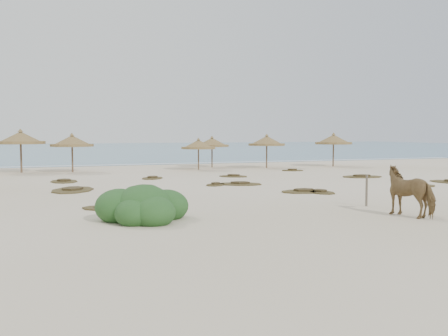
{
  "coord_description": "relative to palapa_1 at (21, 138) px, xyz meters",
  "views": [
    {
      "loc": [
        -9.57,
        -19.28,
        2.86
      ],
      "look_at": [
        -0.45,
        5.0,
        1.05
      ],
      "focal_mm": 40.0,
      "sensor_mm": 36.0,
      "label": 1
    }
  ],
  "objects": [
    {
      "name": "ground",
      "position": [
        10.65,
        -19.62,
        -2.48
      ],
      "size": [
        160.0,
        160.0,
        0.0
      ],
      "primitive_type": "plane",
      "color": "beige",
      "rests_on": "ground"
    },
    {
      "name": "ocean",
      "position": [
        10.65,
        55.38,
        -2.47
      ],
      "size": [
        200.0,
        100.0,
        0.01
      ],
      "primitive_type": "cube",
      "color": "#2D6388",
      "rests_on": "ground"
    },
    {
      "name": "foam_line",
      "position": [
        10.65,
        6.38,
        -2.47
      ],
      "size": [
        70.0,
        0.6,
        0.01
      ],
      "primitive_type": "cube",
      "color": "silver",
      "rests_on": "ground"
    },
    {
      "name": "palapa_1",
      "position": [
        0.0,
        0.0,
        0.0
      ],
      "size": [
        4.25,
        4.25,
        3.19
      ],
      "rotation": [
        0.0,
        0.0,
        -0.29
      ],
      "color": "brown",
      "rests_on": "ground"
    },
    {
      "name": "palapa_2",
      "position": [
        3.5,
        -0.89,
        -0.23
      ],
      "size": [
        3.72,
        3.72,
        2.89
      ],
      "rotation": [
        0.0,
        0.0,
        -0.23
      ],
      "color": "brown",
      "rests_on": "ground"
    },
    {
      "name": "palapa_3",
      "position": [
        12.85,
        -1.94,
        -0.53
      ],
      "size": [
        3.48,
        3.48,
        2.51
      ],
      "rotation": [
        0.0,
        0.0,
        -0.37
      ],
      "color": "brown",
      "rests_on": "ground"
    },
    {
      "name": "palapa_4",
      "position": [
        14.86,
        0.62,
        -0.42
      ],
      "size": [
        3.21,
        3.21,
        2.65
      ],
      "rotation": [
        0.0,
        0.0,
        -0.15
      ],
      "color": "brown",
      "rests_on": "ground"
    },
    {
      "name": "palapa_5",
      "position": [
        18.74,
        -1.87,
        -0.29
      ],
      "size": [
        3.19,
        3.19,
        2.83
      ],
      "rotation": [
        0.0,
        0.0,
        -0.06
      ],
      "color": "brown",
      "rests_on": "ground"
    },
    {
      "name": "palapa_6",
      "position": [
        25.0,
        -2.06,
        -0.2
      ],
      "size": [
        4.06,
        4.06,
        2.93
      ],
      "rotation": [
        0.0,
        0.0,
        -0.37
      ],
      "color": "brown",
      "rests_on": "ground"
    },
    {
      "name": "horse",
      "position": [
        13.15,
        -25.17,
        -1.62
      ],
      "size": [
        1.47,
        2.22,
        1.73
      ],
      "primitive_type": "imported",
      "rotation": [
        0.0,
        0.0,
        3.43
      ],
      "color": "olive",
      "rests_on": "ground"
    },
    {
      "name": "fence_post_near",
      "position": [
        13.14,
        -22.7,
        -1.86
      ],
      "size": [
        0.1,
        0.1,
        1.23
      ],
      "primitive_type": "cylinder",
      "rotation": [
        0.0,
        0.0,
        -0.13
      ],
      "color": "#6E6152",
      "rests_on": "ground"
    },
    {
      "name": "bush",
      "position": [
        4.31,
        -22.88,
        -2.02
      ],
      "size": [
        3.09,
        2.72,
        1.38
      ],
      "rotation": [
        0.0,
        0.0,
        0.27
      ],
      "color": "#255123",
      "rests_on": "ground"
    },
    {
      "name": "scrub_1",
      "position": [
        2.69,
        -13.13,
        -2.43
      ],
      "size": [
        2.85,
        3.51,
        0.16
      ],
      "rotation": [
        0.0,
        0.0,
        1.24
      ],
      "color": "#4E4122",
      "rests_on": "ground"
    },
    {
      "name": "scrub_2",
      "position": [
        10.23,
        -13.24,
        -2.43
      ],
      "size": [
        1.66,
        1.72,
        0.16
      ],
      "rotation": [
        0.0,
        0.0,
        0.86
      ],
      "color": "#4E4122",
      "rests_on": "ground"
    },
    {
      "name": "scrub_3",
      "position": [
        11.64,
        -13.35,
        -2.43
      ],
      "size": [
        2.9,
        2.54,
        0.16
      ],
      "rotation": [
        0.0,
        0.0,
        2.66
      ],
      "color": "#4E4122",
      "rests_on": "ground"
    },
    {
      "name": "scrub_4",
      "position": [
        20.22,
        -17.6,
        -2.43
      ],
      "size": [
        2.16,
        1.48,
        0.16
      ],
      "rotation": [
        0.0,
        0.0,
        3.08
      ],
      "color": "#4E4122",
      "rests_on": "ground"
    },
    {
      "name": "scrub_5",
      "position": [
        20.87,
        -11.81,
        -2.43
      ],
      "size": [
        2.92,
        2.18,
        0.16
      ],
      "rotation": [
        0.0,
        0.0,
        2.96
      ],
      "color": "#4E4122",
      "rests_on": "ground"
    },
    {
      "name": "scrub_6",
      "position": [
        2.53,
        -8.3,
        -2.43
      ],
      "size": [
        1.63,
        2.41,
        0.16
      ],
      "rotation": [
        0.0,
        0.0,
        1.62
      ],
      "color": "#4E4122",
      "rests_on": "ground"
    },
    {
      "name": "scrub_7",
      "position": [
        13.14,
        -8.57,
        -2.43
      ],
      "size": [
        2.28,
        2.17,
        0.16
      ],
      "rotation": [
        0.0,
        0.0,
        2.48
      ],
      "color": "#4E4122",
      "rests_on": "ground"
    },
    {
      "name": "scrub_9",
      "position": [
        13.19,
        -17.73,
        -2.43
      ],
      "size": [
        2.41,
        1.64,
        0.16
      ],
      "rotation": [
        0.0,
        0.0,
        3.09
      ],
      "color": "#4E4122",
      "rests_on": "ground"
    },
    {
      "name": "scrub_10",
      "position": [
        19.25,
        -5.36,
        -2.43
      ],
      "size": [
        1.89,
        1.53,
        0.16
      ],
      "rotation": [
        0.0,
        0.0,
        2.82
      ],
      "color": "#4E4122",
      "rests_on": "ground"
    },
    {
      "name": "scrub_11",
      "position": [
        3.42,
        -19.82,
        -2.43
      ],
      "size": [
        2.1,
        1.91,
        0.16
      ],
      "rotation": [
        0.0,
        0.0,
        2.58
      ],
      "color": "#4E4122",
      "rests_on": "ground"
    },
    {
      "name": "scrub_12",
      "position": [
        13.77,
        -18.29,
        -2.43
      ],
      "size": [
        1.29,
        1.82,
        0.16
      ],
      "rotation": [
        0.0,
        0.0,
        1.68
      ],
      "color": "#4E4122",
      "rests_on": "ground"
    },
    {
      "name": "scrub_13",
      "position": [
        7.84,
        -8.06,
        -2.43
      ],
      "size": [
        2.01,
        2.26,
        0.16
      ],
      "rotation": [
        0.0,
        0.0,
        1.05
      ],
      "color": "#4E4122",
      "rests_on": "ground"
    }
  ]
}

